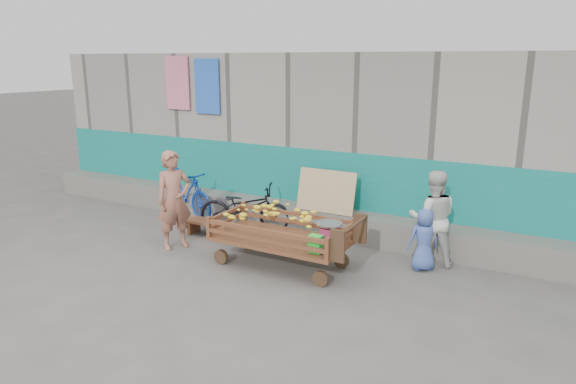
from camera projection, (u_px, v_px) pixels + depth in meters
The scene contains 9 objects.
ground at pixel (235, 283), 6.82m from camera, with size 80.00×80.00×0.00m, color #524F4A.
building_wall at pixel (352, 135), 9.90m from camera, with size 12.00×3.50×3.00m.
banana_cart at pixel (278, 225), 7.27m from camera, with size 2.10×0.96×0.89m.
bench at pixel (213, 226), 8.57m from camera, with size 1.04×0.31×0.26m.
vendor_man at pixel (174, 200), 7.94m from camera, with size 0.56×0.37×1.55m, color #A1644F.
woman at pixel (433, 218), 7.29m from camera, with size 0.68×0.53×1.40m, color silver.
child at pixel (424, 240), 7.16m from camera, with size 0.44×0.28×0.89m, color #4660AF.
bicycle_dark at pixel (245, 208), 8.81m from camera, with size 0.55×1.58×0.83m, color black.
bicycle_blue at pixel (186, 193), 9.61m from camera, with size 0.42×1.50×0.90m, color #0F359D.
Camera 1 is at (3.64, -5.19, 2.89)m, focal length 32.00 mm.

